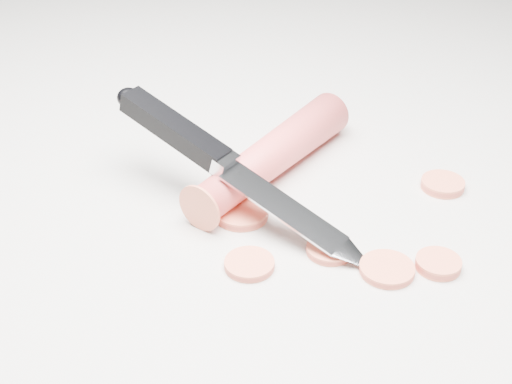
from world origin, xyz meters
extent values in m
plane|color=beige|center=(0.00, 0.00, 0.00)|extent=(2.40, 2.40, 0.00)
cylinder|color=#E43F41|center=(-0.03, 0.04, 0.02)|extent=(0.15, 0.15, 0.03)
cylinder|color=#F36846|center=(0.00, -0.07, 0.00)|extent=(0.03, 0.03, 0.01)
cylinder|color=#F36846|center=(0.10, 0.00, 0.00)|extent=(0.03, 0.03, 0.01)
cylinder|color=#F36846|center=(0.07, -0.09, 0.00)|extent=(0.03, 0.03, 0.01)
cylinder|color=#F36846|center=(0.03, -0.09, 0.00)|extent=(0.04, 0.04, 0.01)
cylinder|color=#F36846|center=(-0.06, -0.01, 0.00)|extent=(0.04, 0.04, 0.01)
cylinder|color=#F36846|center=(-0.06, -0.07, 0.00)|extent=(0.03, 0.03, 0.01)
camera|label=1|loc=(-0.11, -0.44, 0.31)|focal=50.00mm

